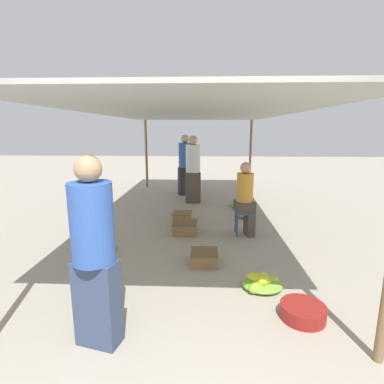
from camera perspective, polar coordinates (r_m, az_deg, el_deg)
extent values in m
plane|color=#A39989|center=(2.77, -3.80, -32.39)|extent=(40.00, 40.00, 0.00)
cylinder|color=olive|center=(10.20, -8.69, 7.13)|extent=(0.08, 0.08, 2.23)
cylinder|color=olive|center=(10.12, 11.06, 7.00)|extent=(0.08, 0.08, 2.23)
cube|color=#9EA399|center=(6.14, 0.27, 14.83)|extent=(3.86, 8.10, 0.04)
cube|color=#384766|center=(3.00, -17.52, -19.47)|extent=(0.43, 0.30, 0.80)
cylinder|color=#3359B2|center=(2.69, -18.52, -5.61)|extent=(0.45, 0.45, 0.70)
sphere|color=tan|center=(2.60, -19.19, 4.21)|extent=(0.23, 0.23, 0.23)
cube|color=#384C84|center=(5.61, 9.90, -3.75)|extent=(0.34, 0.34, 0.04)
cylinder|color=#384C84|center=(5.53, 8.58, -6.43)|extent=(0.04, 0.04, 0.42)
cylinder|color=#384C84|center=(5.57, 11.38, -6.41)|extent=(0.04, 0.04, 0.42)
cylinder|color=#384C84|center=(5.79, 8.31, -5.59)|extent=(0.04, 0.04, 0.42)
cylinder|color=#384C84|center=(5.83, 10.98, -5.58)|extent=(0.04, 0.04, 0.42)
cube|color=#4C4238|center=(5.67, 10.86, -5.85)|extent=(0.19, 0.32, 0.46)
cube|color=#4C4238|center=(5.58, 9.94, -2.67)|extent=(0.39, 0.39, 0.18)
cylinder|color=gold|center=(5.51, 10.07, 0.86)|extent=(0.34, 0.34, 0.52)
sphere|color=tan|center=(5.45, 10.20, 4.58)|extent=(0.20, 0.20, 0.20)
cylinder|color=maroon|center=(3.54, 20.34, -20.59)|extent=(0.47, 0.47, 0.15)
ellipsoid|color=#80B835|center=(3.72, -16.15, -18.77)|extent=(0.30, 0.25, 0.14)
ellipsoid|color=#AAC82E|center=(3.80, -17.95, -17.87)|extent=(0.34, 0.19, 0.14)
ellipsoid|color=#B1CB2C|center=(3.73, -16.77, -18.56)|extent=(0.30, 0.18, 0.11)
ellipsoid|color=#ADC92D|center=(3.72, -18.54, -17.01)|extent=(0.22, 0.17, 0.14)
ellipsoid|color=#A7C72E|center=(3.82, -17.32, -17.86)|extent=(0.21, 0.27, 0.12)
ellipsoid|color=#9FC430|center=(3.76, -18.11, -18.34)|extent=(0.30, 0.34, 0.11)
ellipsoid|color=#78B437|center=(3.63, -18.79, -19.80)|extent=(0.25, 0.26, 0.09)
ellipsoid|color=#7EB735|center=(3.76, -18.53, -18.86)|extent=(0.37, 0.32, 0.10)
ellipsoid|color=yellow|center=(5.12, -17.53, -9.29)|extent=(0.27, 0.36, 0.10)
ellipsoid|color=#79B536|center=(5.29, -18.39, -9.57)|extent=(0.32, 0.27, 0.11)
ellipsoid|color=#74B337|center=(5.17, -17.27, -9.34)|extent=(0.20, 0.32, 0.13)
ellipsoid|color=#A0C42F|center=(5.20, -17.53, -9.74)|extent=(0.22, 0.23, 0.14)
ellipsoid|color=yellow|center=(5.10, -18.84, -10.25)|extent=(0.30, 0.19, 0.14)
ellipsoid|color=#BBCF2B|center=(5.18, -17.14, -9.30)|extent=(0.25, 0.26, 0.14)
ellipsoid|color=#81B835|center=(5.14, -17.27, -9.59)|extent=(0.20, 0.34, 0.10)
ellipsoid|color=#CBD628|center=(5.17, -16.97, -10.06)|extent=(0.50, 0.44, 0.10)
ellipsoid|color=#89BB34|center=(3.87, 12.27, -17.34)|extent=(0.30, 0.29, 0.13)
ellipsoid|color=yellow|center=(3.91, 13.30, -15.80)|extent=(0.20, 0.27, 0.14)
ellipsoid|color=yellow|center=(3.94, 12.53, -15.76)|extent=(0.34, 0.29, 0.10)
ellipsoid|color=#B9CE2B|center=(4.08, 14.90, -16.04)|extent=(0.27, 0.27, 0.11)
ellipsoid|color=#C5D329|center=(3.91, 12.83, -17.19)|extent=(0.25, 0.28, 0.11)
ellipsoid|color=#79B536|center=(3.97, 13.24, -16.84)|extent=(0.49, 0.43, 0.10)
ellipsoid|color=yellow|center=(6.81, 10.16, -4.26)|extent=(0.26, 0.36, 0.13)
ellipsoid|color=yellow|center=(6.78, 9.38, -3.90)|extent=(0.28, 0.18, 0.14)
ellipsoid|color=#73B237|center=(6.64, 10.21, -4.82)|extent=(0.20, 0.27, 0.10)
ellipsoid|color=#9FC430|center=(6.74, 10.56, -3.61)|extent=(0.27, 0.33, 0.10)
ellipsoid|color=#96C031|center=(6.75, 10.10, -3.85)|extent=(0.31, 0.26, 0.11)
ellipsoid|color=#A9C82E|center=(6.66, 10.54, -4.57)|extent=(0.25, 0.31, 0.15)
ellipsoid|color=#7DB636|center=(6.81, 10.35, -4.40)|extent=(0.41, 0.36, 0.10)
ellipsoid|color=#94C032|center=(7.87, 8.98, -1.97)|extent=(0.12, 0.30, 0.12)
ellipsoid|color=#C4D329|center=(7.86, 10.25, -2.02)|extent=(0.27, 0.31, 0.15)
ellipsoid|color=#AECA2D|center=(7.76, 10.81, -2.26)|extent=(0.25, 0.15, 0.14)
ellipsoid|color=#8BBC33|center=(7.56, 8.61, -2.46)|extent=(0.36, 0.23, 0.15)
ellipsoid|color=#C8D428|center=(7.70, 9.40, -1.27)|extent=(0.25, 0.28, 0.11)
ellipsoid|color=yellow|center=(7.78, 8.72, -2.13)|extent=(0.24, 0.33, 0.14)
ellipsoid|color=#B3CC2C|center=(7.73, 9.31, -2.41)|extent=(0.53, 0.46, 0.10)
cube|color=olive|center=(4.47, 2.36, -12.51)|extent=(0.38, 0.38, 0.18)
cube|color=brown|center=(4.43, 2.37, -11.34)|extent=(0.39, 0.39, 0.02)
cube|color=#9E7A4C|center=(6.47, -1.86, -4.79)|extent=(0.39, 0.39, 0.17)
cube|color=brown|center=(6.44, -1.87, -4.00)|extent=(0.40, 0.40, 0.02)
cube|color=olive|center=(5.71, -1.34, -6.89)|extent=(0.44, 0.44, 0.20)
cube|color=brown|center=(5.67, -1.35, -5.84)|extent=(0.45, 0.45, 0.02)
cube|color=#2D2D33|center=(8.98, -1.31, 2.10)|extent=(0.45, 0.36, 0.83)
cylinder|color=#3359B2|center=(8.88, -1.34, 7.02)|extent=(0.50, 0.50, 0.72)
sphere|color=tan|center=(8.85, -1.35, 10.10)|extent=(0.23, 0.23, 0.23)
cube|color=#4C4238|center=(7.98, 0.18, 0.87)|extent=(0.41, 0.25, 0.83)
cylinder|color=white|center=(7.87, 0.19, 6.40)|extent=(0.41, 0.41, 0.72)
sphere|color=tan|center=(7.84, 0.19, 9.87)|extent=(0.23, 0.23, 0.23)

